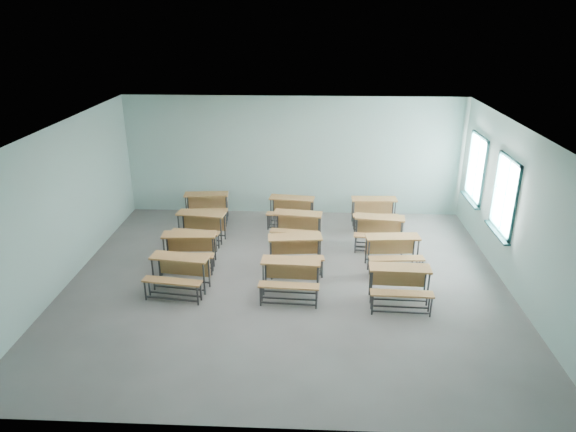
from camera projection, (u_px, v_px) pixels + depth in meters
The scene contains 13 objects.
room at pixel (291, 210), 10.06m from camera, with size 9.04×8.04×3.24m.
desk_unit_r0c0 at pixel (179, 269), 10.13m from camera, with size 1.25×0.92×0.72m.
desk_unit_r0c1 at pixel (291, 273), 9.97m from camera, with size 1.20×0.84×0.72m.
desk_unit_r0c2 at pixel (400, 281), 9.71m from camera, with size 1.18×0.81×0.72m.
desk_unit_r1c0 at pixel (189, 246), 11.14m from camera, with size 1.20×0.84×0.72m.
desk_unit_r1c1 at pixel (295, 248), 11.02m from camera, with size 1.23×0.90×0.72m.
desk_unit_r1c2 at pixel (393, 248), 11.03m from camera, with size 1.21×0.86×0.72m.
desk_unit_r2c0 at pixel (200, 224), 12.29m from camera, with size 1.25×0.92×0.72m.
desk_unit_r2c1 at pixel (297, 223), 12.31m from camera, with size 1.25×0.92×0.72m.
desk_unit_r2c2 at pixel (379, 228), 12.07m from camera, with size 1.24×0.91×0.72m.
desk_unit_r3c0 at pixel (206, 203), 13.59m from camera, with size 1.22×0.88×0.72m.
desk_unit_r3c1 at pixel (291, 207), 13.31m from camera, with size 1.25×0.92×0.72m.
desk_unit_r3c2 at pixel (374, 208), 13.24m from camera, with size 1.17×0.80×0.72m.
Camera 1 is at (0.47, -9.34, 5.25)m, focal length 32.00 mm.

